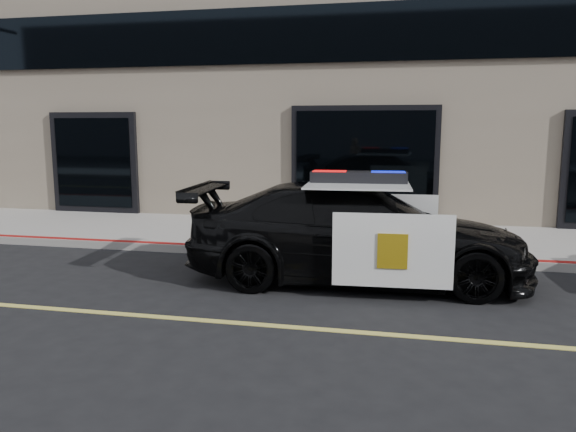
# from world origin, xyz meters

# --- Properties ---
(ground) EXTENTS (120.00, 120.00, 0.00)m
(ground) POSITION_xyz_m (0.00, 0.00, 0.00)
(ground) COLOR black
(ground) RESTS_ON ground
(sidewalk_n) EXTENTS (60.00, 3.50, 0.15)m
(sidewalk_n) POSITION_xyz_m (0.00, 5.25, 0.07)
(sidewalk_n) COLOR gray
(sidewalk_n) RESTS_ON ground
(police_car) EXTENTS (2.75, 5.50, 1.72)m
(police_car) POSITION_xyz_m (-0.70, 2.27, 0.77)
(police_car) COLOR black
(police_car) RESTS_ON ground
(fire_hydrant) EXTENTS (0.32, 0.44, 0.71)m
(fire_hydrant) POSITION_xyz_m (-2.89, 4.44, 0.48)
(fire_hydrant) COLOR beige
(fire_hydrant) RESTS_ON sidewalk_n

